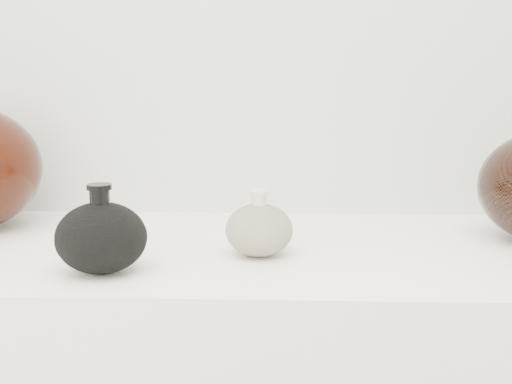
{
  "coord_description": "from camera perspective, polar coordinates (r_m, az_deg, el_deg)",
  "views": [
    {
      "loc": [
        0.09,
        -0.13,
        1.19
      ],
      "look_at": [
        0.05,
        0.92,
        0.99
      ],
      "focal_mm": 50.0,
      "sensor_mm": 36.0,
      "label": 1
    }
  ],
  "objects": [
    {
      "name": "black_gourd_vase",
      "position": [
        1.0,
        -12.28,
        -3.53
      ],
      "size": [
        0.15,
        0.15,
        0.12
      ],
      "color": "black",
      "rests_on": "display_counter"
    },
    {
      "name": "cream_gourd_vase",
      "position": [
        1.06,
        0.26,
        -3.0
      ],
      "size": [
        0.13,
        0.13,
        0.1
      ],
      "color": "#B8A993",
      "rests_on": "display_counter"
    }
  ]
}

